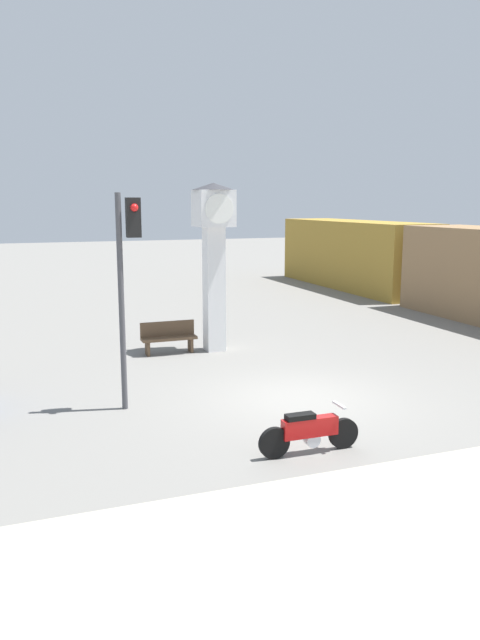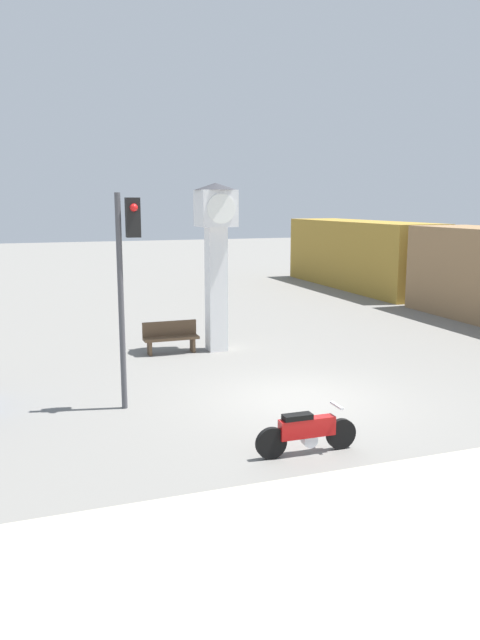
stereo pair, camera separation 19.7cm
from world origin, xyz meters
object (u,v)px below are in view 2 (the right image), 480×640
freight_train (430,265)px  traffic_light (127,263)px  bench (171,336)px  motorcycle (307,432)px  clock_tower (216,241)px

freight_train → traffic_light: bearing=-146.8°
bench → traffic_light: bearing=-113.3°
traffic_light → motorcycle: bearing=-55.4°
motorcycle → freight_train: 17.81m
clock_tower → bench: bearing=174.9°
clock_tower → motorcycle: bearing=-96.3°
freight_train → bench: freight_train is taller
motorcycle → bench: size_ratio=1.18×
bench → freight_train: bearing=21.5°
clock_tower → bench: size_ratio=3.04×
traffic_light → clock_tower: bearing=53.1°
clock_tower → bench: clock_tower is taller
motorcycle → freight_train: freight_train is taller
motorcycle → bench: bench is taller
traffic_light → bench: 5.60m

